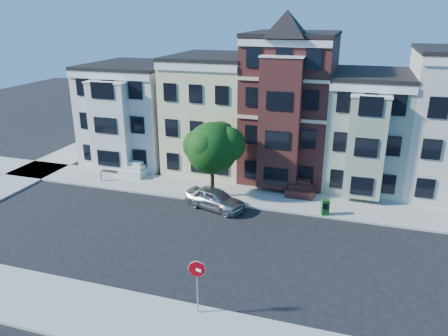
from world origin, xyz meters
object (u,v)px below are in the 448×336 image
(fire_hydrant, at_px, (101,177))
(newspaper_box, at_px, (325,207))
(stop_sign, at_px, (197,284))
(parked_car, at_px, (215,199))
(street_tree, at_px, (212,152))

(fire_hydrant, bearing_deg, newspaper_box, -2.88)
(newspaper_box, bearing_deg, stop_sign, -127.73)
(newspaper_box, bearing_deg, fire_hydrant, 159.85)
(parked_car, relative_size, stop_sign, 1.45)
(street_tree, height_order, parked_car, street_tree)
(fire_hydrant, xyz_separation_m, stop_sign, (14.19, -13.80, 1.26))
(newspaper_box, bearing_deg, street_tree, 158.07)
(newspaper_box, xyz_separation_m, stop_sign, (-4.79, -12.85, 1.04))
(parked_car, bearing_deg, stop_sign, -148.35)
(parked_car, bearing_deg, fire_hydrant, 96.18)
(newspaper_box, distance_m, fire_hydrant, 19.01)
(stop_sign, bearing_deg, fire_hydrant, 147.67)
(street_tree, height_order, stop_sign, street_tree)
(stop_sign, bearing_deg, street_tree, 118.11)
(fire_hydrant, height_order, stop_sign, stop_sign)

